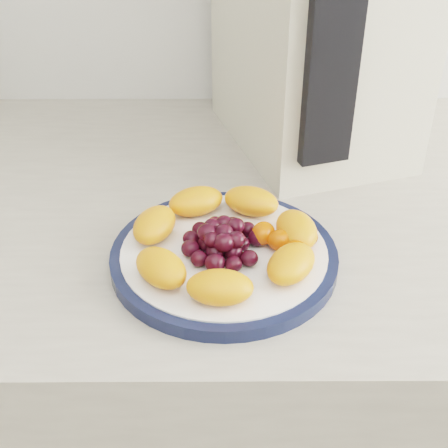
{
  "coord_description": "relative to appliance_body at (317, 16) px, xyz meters",
  "views": [
    {
      "loc": [
        0.11,
        0.54,
        1.31
      ],
      "look_at": [
        0.11,
        1.06,
        0.95
      ],
      "focal_mm": 50.0,
      "sensor_mm": 36.0,
      "label": 1
    }
  ],
  "objects": [
    {
      "name": "counter",
      "position": [
        -0.23,
        -0.15,
        -0.63
      ],
      "size": [
        3.5,
        0.6,
        0.9
      ],
      "primitive_type": "cube",
      "color": "#ADA595",
      "rests_on": "floor"
    },
    {
      "name": "cabinet_face",
      "position": [
        -0.23,
        -0.15,
        -0.66
      ],
      "size": [
        3.48,
        0.58,
        0.84
      ],
      "primitive_type": "cube",
      "color": "#82644D",
      "rests_on": "floor"
    },
    {
      "name": "plate_rim",
      "position": [
        -0.12,
        -0.29,
        -0.17
      ],
      "size": [
        0.24,
        0.24,
        0.01
      ],
      "primitive_type": "cylinder",
      "color": "#141C3A",
      "rests_on": "counter"
    },
    {
      "name": "plate_face",
      "position": [
        -0.12,
        -0.29,
        -0.17
      ],
      "size": [
        0.22,
        0.22,
        0.02
      ],
      "primitive_type": "cylinder",
      "color": "white",
      "rests_on": "counter"
    },
    {
      "name": "appliance_body",
      "position": [
        0.0,
        0.0,
        0.0
      ],
      "size": [
        0.28,
        0.33,
        0.35
      ],
      "primitive_type": "cube",
      "rotation": [
        0.0,
        0.0,
        0.31
      ],
      "color": "beige",
      "rests_on": "counter"
    },
    {
      "name": "appliance_panel",
      "position": [
        -0.0,
        -0.15,
        0.01
      ],
      "size": [
        0.06,
        0.04,
        0.26
      ],
      "primitive_type": "cube",
      "rotation": [
        0.0,
        0.0,
        0.31
      ],
      "color": "black",
      "rests_on": "appliance_body"
    },
    {
      "name": "fruit_plate",
      "position": [
        -0.12,
        -0.29,
        -0.14
      ],
      "size": [
        0.21,
        0.2,
        0.03
      ],
      "color": "orange",
      "rests_on": "plate_face"
    }
  ]
}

